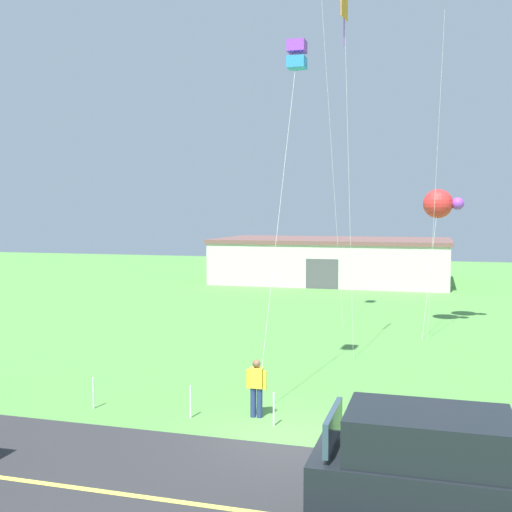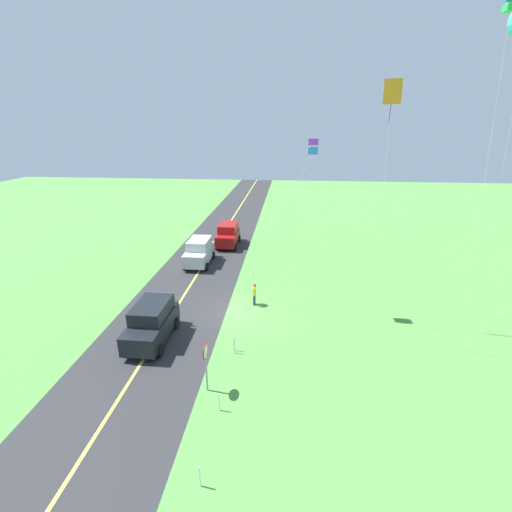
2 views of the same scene
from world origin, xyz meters
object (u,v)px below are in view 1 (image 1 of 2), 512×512
Objects in this scene: kite_red_low at (297,56)px; kite_pink_drift at (344,10)px; car_suv_foreground at (438,476)px; person_adult_near at (256,386)px; kite_blue_mid at (439,204)px; warehouse_distant at (333,260)px.

kite_pink_drift is (0.93, 3.84, 2.47)m from kite_red_low.
car_suv_foreground is 0.32× the size of kite_pink_drift.
kite_blue_mid reaches higher than person_adult_near.
kite_pink_drift is at bearing -80.31° from warehouse_distant.
kite_blue_mid is 11.11m from kite_pink_drift.
kite_red_low is at bearing -110.72° from kite_blue_mid.
kite_blue_mid is (4.45, 11.76, -4.48)m from kite_red_low.
kite_pink_drift reaches higher than kite_red_low.
kite_pink_drift is at bearing 76.32° from kite_red_low.
kite_pink_drift reaches higher than kite_blue_mid.
car_suv_foreground reaches higher than person_adult_near.
warehouse_distant reaches higher than car_suv_foreground.
person_adult_near is 0.12× the size of kite_pink_drift.
warehouse_distant is at bearing 101.53° from car_suv_foreground.
car_suv_foreground is at bearing -74.68° from kite_pink_drift.
kite_red_low is at bearing 116.54° from car_suv_foreground.
kite_red_low is 32.01m from warehouse_distant.
kite_red_low is at bearing -103.68° from kite_pink_drift.
car_suv_foreground is 0.24× the size of warehouse_distant.
kite_pink_drift reaches higher than car_suv_foreground.
kite_pink_drift is 0.76× the size of warehouse_distant.
person_adult_near is 10.23m from kite_red_low.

